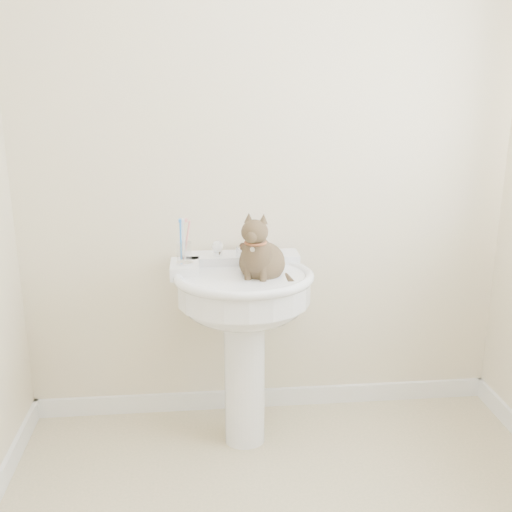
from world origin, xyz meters
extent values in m
cube|color=white|center=(0.00, 1.09, 0.04)|extent=(2.20, 0.02, 0.09)
cylinder|color=white|center=(-0.13, 0.80, 0.31)|extent=(0.17, 0.17, 0.62)
cylinder|color=white|center=(-0.13, 0.80, 0.71)|extent=(0.54, 0.54, 0.12)
ellipsoid|color=white|center=(-0.13, 0.80, 0.65)|extent=(0.50, 0.44, 0.20)
torus|color=white|center=(-0.13, 0.80, 0.77)|extent=(0.58, 0.58, 0.04)
cube|color=white|center=(-0.13, 1.00, 0.78)|extent=(0.51, 0.14, 0.05)
cube|color=white|center=(-0.37, 0.88, 0.78)|extent=(0.12, 0.18, 0.05)
cylinder|color=silver|center=(-0.13, 0.96, 0.83)|extent=(0.05, 0.05, 0.05)
cylinder|color=silver|center=(-0.13, 0.91, 0.86)|extent=(0.04, 0.04, 0.14)
sphere|color=white|center=(-0.24, 0.98, 0.85)|extent=(0.06, 0.06, 0.06)
sphere|color=white|center=(-0.02, 0.98, 0.85)|extent=(0.06, 0.06, 0.06)
cube|color=orange|center=(-0.07, 1.04, 0.82)|extent=(0.10, 0.08, 0.03)
cylinder|color=silver|center=(-0.37, 0.87, 0.81)|extent=(0.07, 0.07, 0.01)
cylinder|color=white|center=(-0.37, 0.87, 0.86)|extent=(0.06, 0.06, 0.09)
cylinder|color=#2A7CE0|center=(-0.38, 0.87, 0.91)|extent=(0.01, 0.01, 0.17)
cylinder|color=white|center=(-0.37, 0.87, 0.91)|extent=(0.01, 0.01, 0.17)
cylinder|color=pink|center=(-0.35, 0.87, 0.91)|extent=(0.01, 0.01, 0.17)
ellipsoid|color=brown|center=(-0.06, 0.82, 0.82)|extent=(0.19, 0.22, 0.17)
ellipsoid|color=brown|center=(-0.06, 0.75, 0.87)|extent=(0.12, 0.12, 0.16)
ellipsoid|color=brown|center=(-0.06, 0.72, 0.97)|extent=(0.11, 0.10, 0.10)
cone|color=brown|center=(-0.09, 0.74, 1.02)|extent=(0.04, 0.04, 0.04)
cone|color=brown|center=(-0.03, 0.74, 1.02)|extent=(0.04, 0.04, 0.04)
cylinder|color=brown|center=(0.04, 0.84, 0.76)|extent=(0.03, 0.03, 0.20)
torus|color=brown|center=(-0.06, 0.73, 0.93)|extent=(0.09, 0.09, 0.01)
camera|label=1|loc=(-0.30, -1.51, 1.53)|focal=42.00mm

